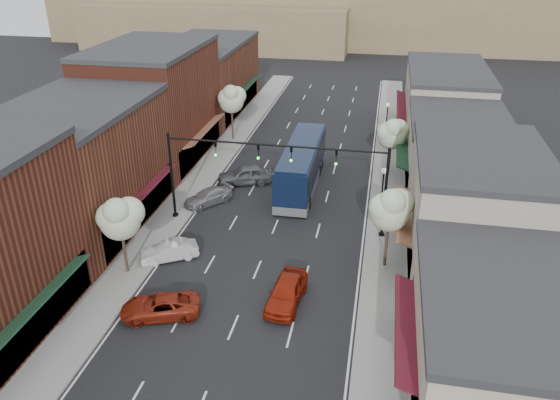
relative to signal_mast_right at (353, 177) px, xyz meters
The scene contains 28 objects.
ground 10.81m from the signal_mast_right, 125.10° to the right, with size 160.00×160.00×0.00m, color black.
sidewalk_left 18.10m from the signal_mast_right, 143.17° to the left, with size 2.80×73.00×0.15m, color gray.
sidewalk_right 11.78m from the signal_mast_right, 75.18° to the left, with size 2.80×73.00×0.15m, color gray.
curb_left 17.04m from the signal_mast_right, 140.24° to the left, with size 0.25×73.00×0.17m, color gray.
curb_right 11.53m from the signal_mast_right, 82.52° to the left, with size 0.25×73.00×0.17m, color gray.
bldg_left_midnear 19.95m from the signal_mast_right, behind, with size 10.14×14.10×9.40m.
bldg_left_midfar 23.22m from the signal_mast_right, 148.85° to the left, with size 10.14×14.10×10.90m.
bldg_left_far 34.32m from the signal_mast_right, 125.32° to the left, with size 10.14×18.10×8.40m.
bldg_right_near 16.25m from the signal_mast_right, 60.04° to the right, with size 9.14×12.10×5.90m.
bldg_right_midnear 8.37m from the signal_mast_right, 13.86° to the right, with size 9.14×12.10×7.90m.
bldg_right_midfar 12.94m from the signal_mast_right, 51.07° to the left, with size 9.14×12.10×6.40m.
bldg_right_far 25.35m from the signal_mast_right, 71.37° to the left, with size 9.14×16.10×7.40m.
hill_far 82.21m from the signal_mast_right, 93.92° to the left, with size 120.00×30.00×12.00m, color #7A6647.
hill_near 76.41m from the signal_mast_right, 113.63° to the left, with size 50.00×20.00×8.00m, color #7A6647.
signal_mast_right is the anchor object (origin of this frame).
signal_mast_left 11.24m from the signal_mast_right, behind, with size 8.22×0.46×7.00m.
tree_right_near 4.89m from the signal_mast_right, 56.09° to the right, with size 2.85×2.65×5.95m.
tree_right_far 12.27m from the signal_mast_right, 77.15° to the left, with size 2.85×2.65×5.43m.
tree_left_near 16.05m from the signal_mast_right, 149.86° to the right, with size 2.85×2.65×5.69m.
tree_left_far 22.68m from the signal_mast_right, 127.71° to the left, with size 2.85×2.65×6.13m.
lamp_post_near 3.69m from the signal_mast_right, 48.95° to the left, with size 0.44×0.44×4.44m.
lamp_post_far 20.19m from the signal_mast_right, 83.78° to the left, with size 0.44×0.44×4.44m.
coach_bus 9.48m from the signal_mast_right, 121.97° to the left, with size 2.86×12.56×3.83m.
red_hatchback 10.37m from the signal_mast_right, 108.54° to the right, with size 1.87×4.65×1.58m, color maroon.
parked_car_a 15.98m from the signal_mast_right, 130.54° to the right, with size 2.13×4.61×1.28m, color maroon.
parked_car_b 13.78m from the signal_mast_right, 153.59° to the right, with size 1.36×3.90×1.29m, color silver.
parked_car_c 12.79m from the signal_mast_right, 166.68° to the left, with size 1.73×4.26×1.24m, color #9D9DA2.
parked_car_d 12.81m from the signal_mast_right, 143.38° to the left, with size 1.95×4.86×1.65m, color #55585C.
Camera 1 is at (7.32, -27.65, 20.26)m, focal length 35.00 mm.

